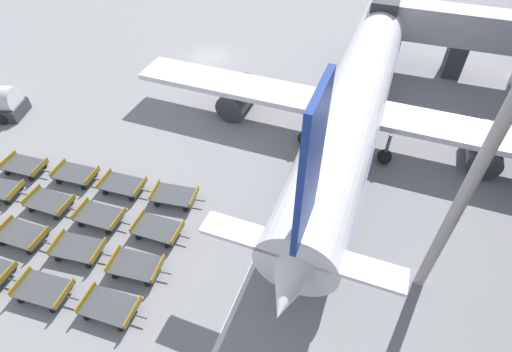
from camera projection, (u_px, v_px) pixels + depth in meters
The scene contains 16 objects.
ground_plane at pixel (210, 58), 41.21m from camera, with size 500.00×500.00×0.00m, color gray.
jet_bridge at pixel (485, 38), 35.80m from camera, with size 18.00×5.83×6.41m.
airplane at pixel (357, 95), 29.92m from camera, with size 35.48×38.54×12.99m.
baggage_dolly_row_near_col_c at pixel (44, 290), 21.48m from camera, with size 3.65×2.19×0.92m.
baggage_dolly_row_near_col_d at pixel (110, 307), 20.76m from camera, with size 3.64×2.13×0.92m.
baggage_dolly_row_mid_a_col_b at pixel (23, 235), 24.13m from camera, with size 3.64×2.08×0.92m.
baggage_dolly_row_mid_a_col_c at pixel (79, 248), 23.41m from camera, with size 3.66×2.30×0.92m.
baggage_dolly_row_mid_a_col_d at pixel (136, 266), 22.56m from camera, with size 3.66×2.27×0.92m.
baggage_dolly_row_mid_b_col_b at pixel (50, 202), 26.04m from camera, with size 3.63×2.05×0.92m.
baggage_dolly_row_mid_b_col_c at pixel (100, 216), 25.20m from camera, with size 3.64×2.11×0.92m.
baggage_dolly_row_mid_b_col_d at pixel (158, 229), 24.45m from camera, with size 3.64×2.08×0.92m.
baggage_dolly_row_far_col_a at pixel (25, 166), 28.58m from camera, with size 3.65×2.16×0.92m.
baggage_dolly_row_far_col_b at pixel (76, 174), 27.95m from camera, with size 3.65×2.18×0.92m.
baggage_dolly_row_far_col_c at pixel (123, 185), 27.19m from camera, with size 3.65×2.15×0.92m.
baggage_dolly_row_far_col_d at pixel (175, 196), 26.47m from camera, with size 3.66×2.33×0.92m.
stand_guidance_stripe at pixel (289, 186), 27.81m from camera, with size 2.46×25.49×0.01m.
Camera 1 is at (20.74, -32.39, 19.81)m, focal length 28.00 mm.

